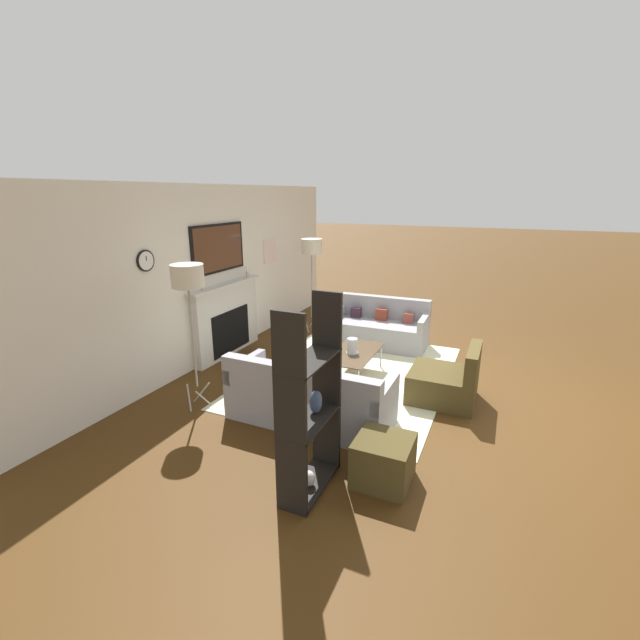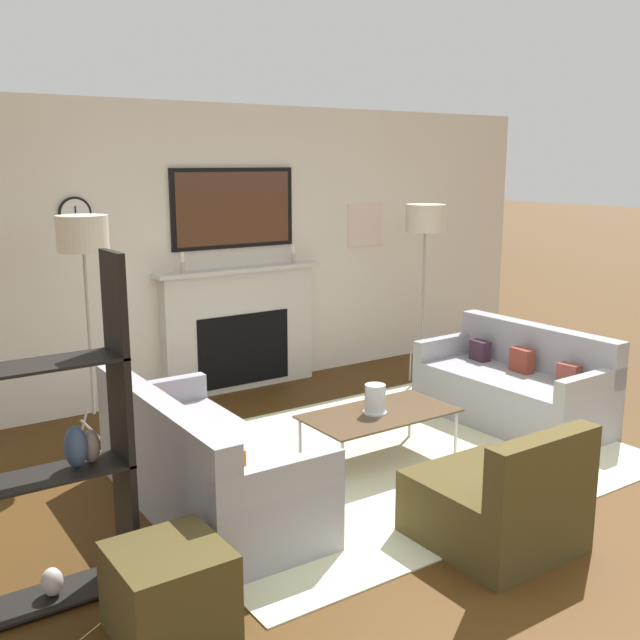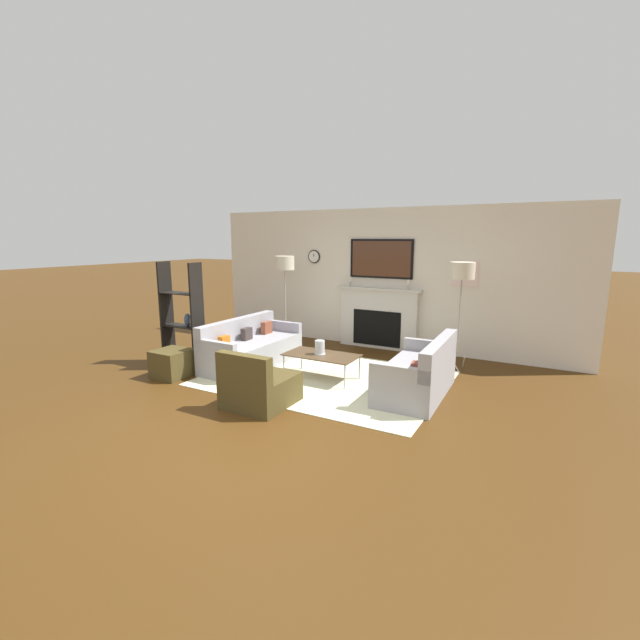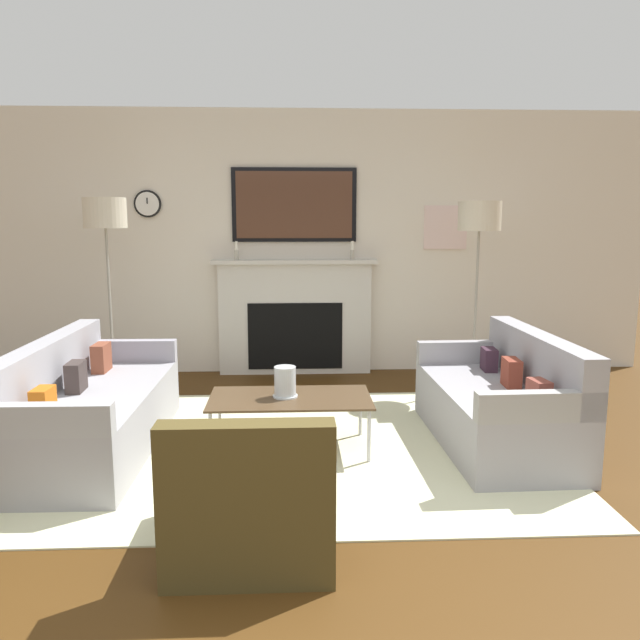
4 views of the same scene
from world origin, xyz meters
The scene contains 12 objects.
ground_plane centered at (0.00, 0.00, 0.00)m, with size 60.00×60.00×0.00m, color #462A0F.
fireplace_wall centered at (0.00, 4.33, 1.23)m, with size 7.42×0.28×2.70m.
area_rug centered at (0.00, 2.06, 0.01)m, with size 3.51×2.66×0.01m.
couch_left centered at (-1.45, 2.06, 0.29)m, with size 0.81×1.89×0.79m.
couch_right centered at (1.45, 2.06, 0.29)m, with size 0.81×1.63×0.81m.
armchair centered at (-0.24, 0.69, 0.25)m, with size 0.78×0.82×0.75m.
coffee_table centered at (-0.05, 2.02, 0.36)m, with size 1.12×0.60×0.39m.
hurricane_candle centered at (-0.09, 2.03, 0.48)m, with size 0.17×0.17×0.21m.
floor_lamp_left centered at (-1.68, 3.49, 1.63)m, with size 0.37×0.37×1.80m.
floor_lamp_right centered at (1.68, 3.49, 1.60)m, with size 0.39×0.39×1.77m.
shelf_unit centered at (-2.47, 1.55, 0.80)m, with size 0.76×0.28×1.75m.
ottoman centered at (-2.14, 0.98, 0.21)m, with size 0.51×0.51×0.43m.
Camera 3 is at (2.98, -3.52, 2.14)m, focal length 24.00 mm.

